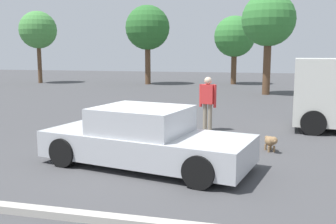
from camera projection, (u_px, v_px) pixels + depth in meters
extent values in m
plane|color=#424244|center=(149.00, 163.00, 8.76)|extent=(80.00, 80.00, 0.00)
cube|color=#B7BABF|center=(146.00, 146.00, 8.50)|extent=(4.86, 2.72, 0.58)
cube|color=#B7BABF|center=(142.00, 120.00, 8.46)|extent=(2.23, 2.03, 0.56)
cube|color=slate|center=(180.00, 123.00, 8.07)|extent=(0.38, 1.52, 0.47)
cube|color=slate|center=(107.00, 117.00, 8.85)|extent=(0.38, 1.52, 0.47)
cylinder|color=black|center=(227.00, 151.00, 8.60)|extent=(0.67, 0.35, 0.64)
cylinder|color=black|center=(199.00, 172.00, 7.08)|extent=(0.67, 0.35, 0.64)
cylinder|color=black|center=(108.00, 137.00, 9.97)|extent=(0.67, 0.35, 0.64)
cylinder|color=black|center=(63.00, 152.00, 8.45)|extent=(0.67, 0.35, 0.64)
ellipsoid|color=olive|center=(270.00, 141.00, 9.79)|extent=(0.36, 0.42, 0.25)
sphere|color=olive|center=(274.00, 141.00, 9.55)|extent=(0.20, 0.20, 0.20)
sphere|color=olive|center=(275.00, 141.00, 9.48)|extent=(0.09, 0.09, 0.09)
cylinder|color=olive|center=(274.00, 149.00, 9.71)|extent=(0.06, 0.06, 0.15)
cylinder|color=olive|center=(269.00, 149.00, 9.69)|extent=(0.06, 0.06, 0.15)
cylinder|color=olive|center=(271.00, 147.00, 9.93)|extent=(0.06, 0.06, 0.15)
cylinder|color=olive|center=(266.00, 147.00, 9.92)|extent=(0.06, 0.06, 0.15)
sphere|color=olive|center=(267.00, 138.00, 9.99)|extent=(0.11, 0.11, 0.11)
cylinder|color=black|center=(311.00, 114.00, 13.40)|extent=(0.78, 0.30, 0.76)
cylinder|color=black|center=(313.00, 123.00, 11.66)|extent=(0.78, 0.30, 0.76)
cylinder|color=gray|center=(210.00, 117.00, 12.28)|extent=(0.13, 0.13, 0.87)
cylinder|color=gray|center=(205.00, 117.00, 12.36)|extent=(0.13, 0.13, 0.87)
cube|color=red|center=(208.00, 94.00, 12.21)|extent=(0.45, 0.33, 0.61)
cylinder|color=red|center=(215.00, 96.00, 12.11)|extent=(0.09, 0.09, 0.72)
cylinder|color=red|center=(201.00, 95.00, 12.33)|extent=(0.09, 0.09, 0.72)
sphere|color=beige|center=(208.00, 81.00, 12.14)|extent=(0.23, 0.23, 0.23)
cube|color=#B7B2A8|center=(88.00, 217.00, 5.76)|extent=(9.43, 0.20, 0.12)
cylinder|color=brown|center=(40.00, 64.00, 31.26)|extent=(0.32, 0.32, 3.14)
sphere|color=#478C42|center=(38.00, 30.00, 30.85)|extent=(2.95, 2.95, 2.95)
cylinder|color=brown|center=(148.00, 64.00, 30.04)|extent=(0.42, 0.42, 3.07)
sphere|color=#2D6B2D|center=(148.00, 28.00, 29.61)|extent=(3.39, 3.39, 3.39)
cylinder|color=brown|center=(234.00, 68.00, 30.12)|extent=(0.42, 0.42, 2.50)
sphere|color=#387F38|center=(235.00, 36.00, 29.75)|extent=(3.14, 3.14, 3.14)
cylinder|color=brown|center=(267.00, 67.00, 22.67)|extent=(0.43, 0.43, 3.20)
sphere|color=#387F38|center=(269.00, 19.00, 22.24)|extent=(3.09, 3.09, 3.09)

